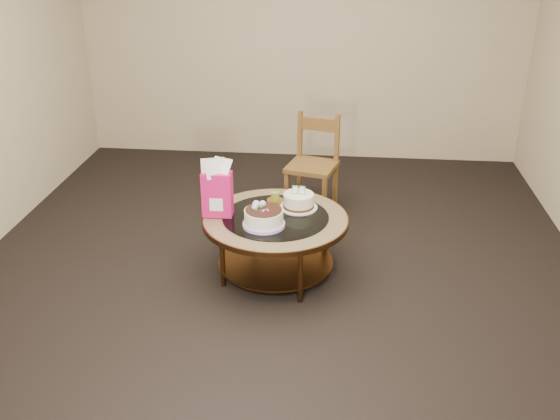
# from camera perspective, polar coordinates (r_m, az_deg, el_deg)

# --- Properties ---
(ground) EXTENTS (5.00, 5.00, 0.00)m
(ground) POSITION_cam_1_polar(r_m,az_deg,el_deg) (4.54, -0.39, -5.80)
(ground) COLOR black
(ground) RESTS_ON ground
(room_walls) EXTENTS (4.52, 5.02, 2.61)m
(room_walls) POSITION_cam_1_polar(r_m,az_deg,el_deg) (3.97, -0.46, 13.65)
(room_walls) COLOR tan
(room_walls) RESTS_ON ground
(coffee_table) EXTENTS (1.02, 1.02, 0.46)m
(coffee_table) POSITION_cam_1_polar(r_m,az_deg,el_deg) (4.35, -0.41, -1.54)
(coffee_table) COLOR #513117
(coffee_table) RESTS_ON ground
(decorated_cake) EXTENTS (0.29, 0.29, 0.17)m
(decorated_cake) POSITION_cam_1_polar(r_m,az_deg,el_deg) (4.17, -1.51, -0.76)
(decorated_cake) COLOR #C9A1E4
(decorated_cake) RESTS_ON coffee_table
(cream_cake) EXTENTS (0.27, 0.27, 0.17)m
(cream_cake) POSITION_cam_1_polar(r_m,az_deg,el_deg) (4.42, 1.71, 0.81)
(cream_cake) COLOR silver
(cream_cake) RESTS_ON coffee_table
(gift_bag) EXTENTS (0.20, 0.15, 0.41)m
(gift_bag) POSITION_cam_1_polar(r_m,az_deg,el_deg) (4.28, -5.77, 2.00)
(gift_bag) COLOR #E31567
(gift_bag) RESTS_ON coffee_table
(pillar_candle) EXTENTS (0.13, 0.13, 0.09)m
(pillar_candle) POSITION_cam_1_polar(r_m,az_deg,el_deg) (4.52, -0.45, 1.05)
(pillar_candle) COLOR #DABC59
(pillar_candle) RESTS_ON coffee_table
(dining_chair) EXTENTS (0.47, 0.47, 0.84)m
(dining_chair) POSITION_cam_1_polar(r_m,az_deg,el_deg) (5.34, 3.05, 4.23)
(dining_chair) COLOR brown
(dining_chair) RESTS_ON ground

